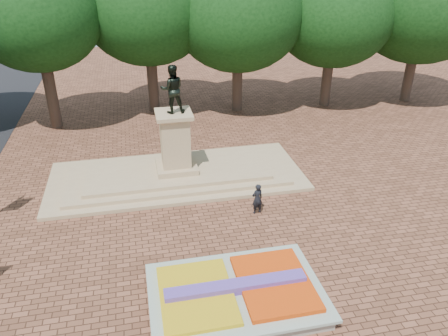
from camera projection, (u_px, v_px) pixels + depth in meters
The scene contains 5 objects.
ground at pixel (200, 270), 17.64m from camera, with size 90.00×90.00×0.00m, color brown.
flower_bed at pixel (237, 294), 15.92m from camera, with size 6.30×4.30×0.91m.
monument at pixel (176, 164), 24.18m from camera, with size 14.00×6.00×6.40m.
tree_row_back at pixel (189, 25), 30.65m from camera, with size 44.80×8.80×10.43m.
pedestrian at pixel (257, 199), 21.05m from camera, with size 0.58×0.38×1.59m, color black.
Camera 1 is at (-1.96, -13.66, 11.78)m, focal length 35.00 mm.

